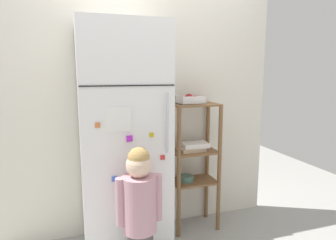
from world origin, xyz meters
The scene contains 5 objects.
kitchen_wall_back centered at (0.00, 0.33, 1.16)m, with size 2.61×0.03×2.33m, color silver.
refrigerator centered at (-0.19, 0.02, 0.92)m, with size 0.67×0.60×1.83m.
child_standing centered at (-0.17, -0.44, 0.59)m, with size 0.32×0.23×0.98m.
pantry_shelf_unit centered at (0.47, 0.16, 0.69)m, with size 0.43×0.29×1.18m.
fruit_bin centered at (0.45, 0.16, 1.22)m, with size 0.23×0.18×0.09m.
Camera 1 is at (-0.54, -2.23, 1.45)m, focal length 30.91 mm.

